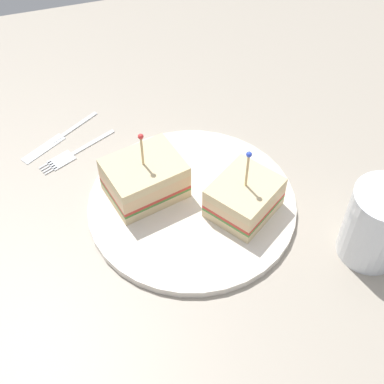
{
  "coord_description": "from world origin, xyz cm",
  "views": [
    {
      "loc": [
        -13.14,
        -44.2,
        57.2
      ],
      "look_at": [
        0.0,
        0.0,
        3.06
      ],
      "focal_mm": 52.5,
      "sensor_mm": 36.0,
      "label": 1
    }
  ],
  "objects_px": {
    "fork": "(70,155)",
    "knife": "(57,139)",
    "sandwich_half_back": "(145,178)",
    "sandwich_half_front": "(244,198)",
    "plate": "(192,205)",
    "drink_glass": "(376,226)"
  },
  "relations": [
    {
      "from": "fork",
      "to": "knife",
      "type": "xyz_separation_m",
      "value": [
        -0.01,
        0.04,
        -0.0
      ]
    },
    {
      "from": "plate",
      "to": "sandwich_half_front",
      "type": "bearing_deg",
      "value": -27.7
    },
    {
      "from": "sandwich_half_back",
      "to": "plate",
      "type": "bearing_deg",
      "value": -31.94
    },
    {
      "from": "plate",
      "to": "knife",
      "type": "xyz_separation_m",
      "value": [
        -0.15,
        0.18,
        -0.0
      ]
    },
    {
      "from": "plate",
      "to": "knife",
      "type": "bearing_deg",
      "value": 130.96
    },
    {
      "from": "sandwich_half_back",
      "to": "fork",
      "type": "distance_m",
      "value": 0.14
    },
    {
      "from": "drink_glass",
      "to": "sandwich_half_front",
      "type": "bearing_deg",
      "value": 143.71
    },
    {
      "from": "fork",
      "to": "knife",
      "type": "relative_size",
      "value": 0.96
    },
    {
      "from": "plate",
      "to": "sandwich_half_front",
      "type": "distance_m",
      "value": 0.07
    },
    {
      "from": "sandwich_half_back",
      "to": "drink_glass",
      "type": "xyz_separation_m",
      "value": [
        0.24,
        -0.16,
        0.01
      ]
    },
    {
      "from": "sandwich_half_back",
      "to": "knife",
      "type": "bearing_deg",
      "value": 124.89
    },
    {
      "from": "fork",
      "to": "knife",
      "type": "height_order",
      "value": "same"
    },
    {
      "from": "sandwich_half_back",
      "to": "drink_glass",
      "type": "distance_m",
      "value": 0.29
    },
    {
      "from": "drink_glass",
      "to": "knife",
      "type": "bearing_deg",
      "value": 138.46
    },
    {
      "from": "plate",
      "to": "knife",
      "type": "height_order",
      "value": "plate"
    },
    {
      "from": "sandwich_half_front",
      "to": "drink_glass",
      "type": "height_order",
      "value": "sandwich_half_front"
    },
    {
      "from": "sandwich_half_front",
      "to": "sandwich_half_back",
      "type": "height_order",
      "value": "same"
    },
    {
      "from": "sandwich_half_front",
      "to": "plate",
      "type": "bearing_deg",
      "value": 152.3
    },
    {
      "from": "plate",
      "to": "fork",
      "type": "xyz_separation_m",
      "value": [
        -0.14,
        0.14,
        -0.0
      ]
    },
    {
      "from": "sandwich_half_back",
      "to": "knife",
      "type": "distance_m",
      "value": 0.18
    },
    {
      "from": "plate",
      "to": "sandwich_half_back",
      "type": "bearing_deg",
      "value": 148.06
    },
    {
      "from": "drink_glass",
      "to": "knife",
      "type": "xyz_separation_m",
      "value": [
        -0.34,
        0.3,
        -0.05
      ]
    }
  ]
}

